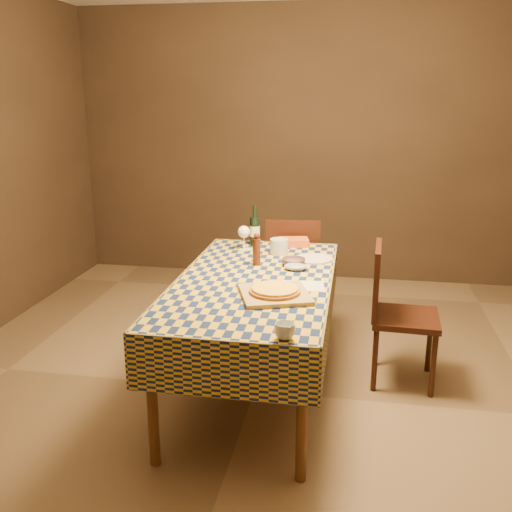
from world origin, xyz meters
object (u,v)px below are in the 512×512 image
object	(u,v)px
wine_bottle	(255,230)
dining_table	(255,290)
cutting_board	(275,294)
pizza	(275,290)
chair_right	(393,307)
white_plate	(313,259)
bowl	(294,262)
chair_far	(292,267)

from	to	relation	value
wine_bottle	dining_table	bearing A→B (deg)	-79.99
cutting_board	pizza	world-z (taller)	pizza
wine_bottle	chair_right	bearing A→B (deg)	-25.36
white_plate	bowl	bearing A→B (deg)	-127.99
cutting_board	wine_bottle	bearing A→B (deg)	105.84
dining_table	cutting_board	world-z (taller)	cutting_board
cutting_board	pizza	xyz separation A→B (m)	(0.00, 0.00, 0.03)
dining_table	cutting_board	bearing A→B (deg)	-60.04
dining_table	white_plate	bearing A→B (deg)	55.17
wine_bottle	chair_far	world-z (taller)	wine_bottle
dining_table	chair_right	distance (m)	0.93
cutting_board	wine_bottle	xyz separation A→B (m)	(-0.31, 1.08, 0.10)
white_plate	dining_table	bearing A→B (deg)	-124.83
chair_far	white_plate	bearing A→B (deg)	-71.20
pizza	chair_far	distance (m)	1.40
dining_table	pizza	world-z (taller)	pizza
bowl	chair_far	world-z (taller)	chair_far
pizza	bowl	xyz separation A→B (m)	(0.04, 0.60, -0.01)
wine_bottle	chair_far	xyz separation A→B (m)	(0.26, 0.29, -0.36)
chair_far	chair_right	world-z (taller)	same
cutting_board	wine_bottle	size ratio (longest dim) A/B	1.23
wine_bottle	chair_far	distance (m)	0.53
chair_right	dining_table	bearing A→B (deg)	-159.85
dining_table	cutting_board	xyz separation A→B (m)	(0.17, -0.29, 0.09)
dining_table	white_plate	xyz separation A→B (m)	(0.32, 0.47, 0.08)
pizza	chair_right	xyz separation A→B (m)	(0.70, 0.61, -0.28)
white_plate	chair_right	world-z (taller)	chair_right
pizza	wine_bottle	world-z (taller)	wine_bottle
chair_right	cutting_board	bearing A→B (deg)	-138.93
cutting_board	bowl	size ratio (longest dim) A/B	2.40
wine_bottle	white_plate	world-z (taller)	wine_bottle
dining_table	chair_right	size ratio (longest dim) A/B	1.98
white_plate	chair_far	bearing A→B (deg)	108.80
bowl	wine_bottle	distance (m)	0.60
cutting_board	chair_right	distance (m)	0.96
chair_far	pizza	bearing A→B (deg)	-87.88
wine_bottle	chair_far	bearing A→B (deg)	48.06
cutting_board	bowl	bearing A→B (deg)	86.33
pizza	chair_right	bearing A→B (deg)	41.07
wine_bottle	cutting_board	bearing A→B (deg)	-74.16
pizza	bowl	world-z (taller)	pizza
dining_table	chair_right	world-z (taller)	chair_right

